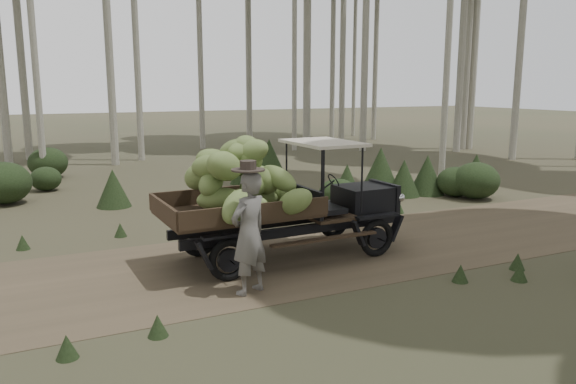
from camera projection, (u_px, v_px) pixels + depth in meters
name	position (u px, v px, depth m)	size (l,w,h in m)	color
ground	(202.00, 271.00, 9.84)	(120.00, 120.00, 0.00)	#473D2B
dirt_track	(202.00, 270.00, 9.84)	(70.00, 4.00, 0.01)	brown
banana_truck	(264.00, 186.00, 10.17)	(4.78, 2.56, 2.43)	black
farmer	(249.00, 232.00, 8.60)	(0.83, 0.71, 2.09)	#625E59
undergrowth	(254.00, 220.00, 11.22)	(20.77, 23.17, 1.39)	#233319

